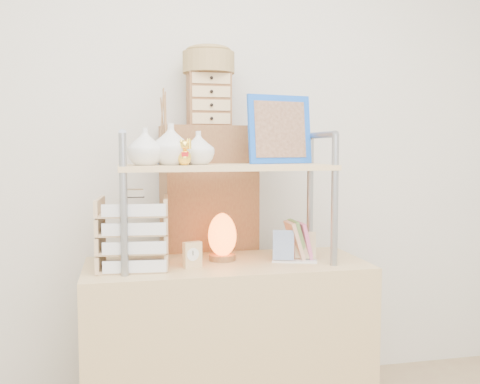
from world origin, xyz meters
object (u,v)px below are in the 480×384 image
object	(u,v)px
letter_tray	(134,237)
cabinet	(209,262)
desk	(227,347)
salt_lamp	(222,236)

from	to	relation	value
letter_tray	cabinet	bearing A→B (deg)	46.95
desk	salt_lamp	size ratio (longest dim) A/B	5.76
desk	salt_lamp	xyz separation A→B (m)	(-0.01, 0.05, 0.48)
desk	salt_lamp	bearing A→B (deg)	100.97
desk	letter_tray	size ratio (longest dim) A/B	3.68
cabinet	letter_tray	world-z (taller)	cabinet
cabinet	salt_lamp	xyz separation A→B (m)	(0.01, -0.32, 0.18)
desk	cabinet	xyz separation A→B (m)	(-0.02, 0.37, 0.30)
cabinet	salt_lamp	size ratio (longest dim) A/B	6.48
cabinet	salt_lamp	distance (m)	0.37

